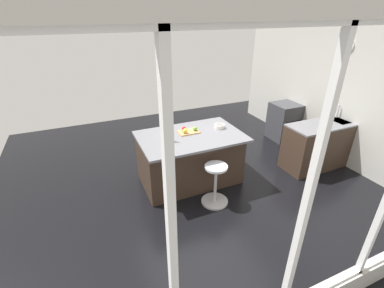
{
  "coord_description": "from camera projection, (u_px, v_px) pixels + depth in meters",
  "views": [
    {
      "loc": [
        1.94,
        3.81,
        2.85
      ],
      "look_at": [
        0.3,
        0.06,
        0.8
      ],
      "focal_mm": 25.05,
      "sensor_mm": 36.0,
      "label": 1
    }
  ],
  "objects": [
    {
      "name": "oven_range",
      "position": [
        284.0,
        121.0,
        6.47
      ],
      "size": [
        0.6,
        0.61,
        0.88
      ],
      "color": "#38383D",
      "rests_on": "ground_plane"
    },
    {
      "name": "apple_red",
      "position": [
        184.0,
        129.0,
        4.68
      ],
      "size": [
        0.07,
        0.07,
        0.07
      ],
      "primitive_type": "sphere",
      "color": "red",
      "rests_on": "cutting_board"
    },
    {
      "name": "kitchen_island",
      "position": [
        190.0,
        158.0,
        4.81
      ],
      "size": [
        1.77,
        1.16,
        0.94
      ],
      "color": "#38281E",
      "rests_on": "ground_plane"
    },
    {
      "name": "sink_cabinet",
      "position": [
        329.0,
        143.0,
        5.39
      ],
      "size": [
        1.93,
        0.6,
        1.19
      ],
      "color": "#38281E",
      "rests_on": "ground_plane"
    },
    {
      "name": "apple_yellow",
      "position": [
        185.0,
        131.0,
        4.58
      ],
      "size": [
        0.09,
        0.09,
        0.09
      ],
      "primitive_type": "sphere",
      "color": "gold",
      "rests_on": "cutting_board"
    },
    {
      "name": "apple_green",
      "position": [
        195.0,
        129.0,
        4.68
      ],
      "size": [
        0.08,
        0.08,
        0.08
      ],
      "primitive_type": "sphere",
      "color": "#609E2D",
      "rests_on": "cutting_board"
    },
    {
      "name": "stool_by_window",
      "position": [
        215.0,
        186.0,
        4.29
      ],
      "size": [
        0.44,
        0.44,
        0.7
      ],
      "color": "#B7B7BC",
      "rests_on": "ground_plane"
    },
    {
      "name": "ground_plane",
      "position": [
        205.0,
        177.0,
        5.09
      ],
      "size": [
        7.46,
        7.46,
        0.0
      ],
      "primitive_type": "plane",
      "color": "black"
    },
    {
      "name": "fruit_bowl",
      "position": [
        220.0,
        126.0,
        4.83
      ],
      "size": [
        0.18,
        0.18,
        0.07
      ],
      "color": "silver",
      "rests_on": "kitchen_island"
    },
    {
      "name": "cutting_board",
      "position": [
        189.0,
        132.0,
        4.67
      ],
      "size": [
        0.36,
        0.24,
        0.02
      ],
      "primitive_type": "cube",
      "color": "tan",
      "rests_on": "kitchen_island"
    },
    {
      "name": "window_panel_rear",
      "position": [
        348.0,
        212.0,
        2.29
      ],
      "size": [
        5.74,
        0.12,
        3.0
      ],
      "color": "beige",
      "rests_on": "ground_plane"
    },
    {
      "name": "interior_partition_left",
      "position": [
        333.0,
        84.0,
        5.45
      ],
      "size": [
        0.15,
        5.42,
        3.0
      ],
      "color": "beige",
      "rests_on": "ground_plane"
    },
    {
      "name": "water_bottle",
      "position": [
        168.0,
        134.0,
        4.31
      ],
      "size": [
        0.06,
        0.06,
        0.31
      ],
      "color": "silver",
      "rests_on": "kitchen_island"
    }
  ]
}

